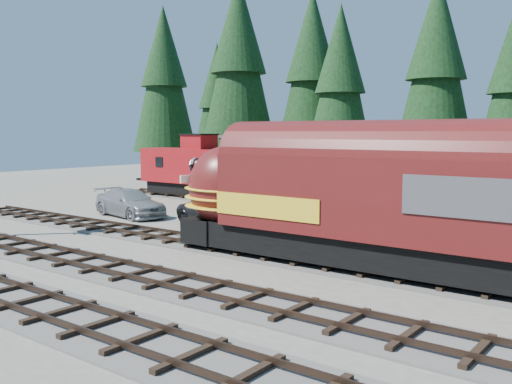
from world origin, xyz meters
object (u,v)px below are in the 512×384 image
Objects in this scene: caboose at (192,168)px; pickup_truck_a at (221,212)px; depot at (351,180)px; locomotive at (336,203)px; pickup_truck_b at (130,203)px.

caboose reaches higher than pickup_truck_a.
depot is at bearing -21.79° from caboose.
pickup_truck_b is (-17.47, 4.03, -1.74)m from locomotive.
caboose is at bearing 146.98° from locomotive.
locomotive is 25.69m from caboose.
caboose is 10.89m from pickup_truck_b.
depot is 0.78× the size of locomotive.
depot is at bearing -70.95° from pickup_truck_a.
caboose reaches higher than locomotive.
pickup_truck_a is 7.05m from pickup_truck_b.
pickup_truck_a is (11.06, -9.07, -1.65)m from caboose.
caboose reaches higher than pickup_truck_b.
locomotive is 2.92× the size of pickup_truck_a.
caboose is 14.40m from pickup_truck_a.
locomotive reaches higher than pickup_truck_b.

